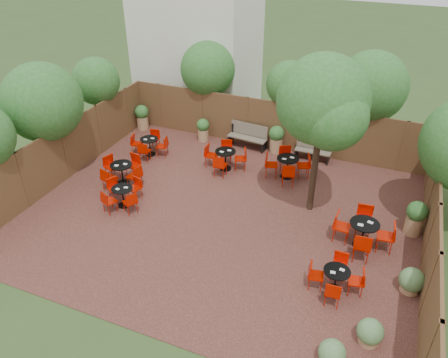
% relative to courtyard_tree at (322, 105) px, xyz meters
% --- Properties ---
extents(ground, '(80.00, 80.00, 0.00)m').
position_rel_courtyard_tree_xyz_m(ground, '(-2.52, -1.34, -3.60)').
color(ground, '#354F23').
rests_on(ground, ground).
extents(courtyard_paving, '(12.00, 10.00, 0.02)m').
position_rel_courtyard_tree_xyz_m(courtyard_paving, '(-2.52, -1.34, -3.59)').
color(courtyard_paving, '#391D17').
rests_on(courtyard_paving, ground).
extents(fence_back, '(12.00, 0.08, 2.00)m').
position_rel_courtyard_tree_xyz_m(fence_back, '(-2.52, 3.66, -2.60)').
color(fence_back, brown).
rests_on(fence_back, ground).
extents(fence_left, '(0.08, 10.00, 2.00)m').
position_rel_courtyard_tree_xyz_m(fence_left, '(-8.52, -1.34, -2.60)').
color(fence_left, brown).
rests_on(fence_left, ground).
extents(fence_right, '(0.08, 10.00, 2.00)m').
position_rel_courtyard_tree_xyz_m(fence_right, '(3.48, -1.34, -2.60)').
color(fence_right, brown).
rests_on(fence_right, ground).
extents(neighbour_building, '(5.00, 4.00, 8.00)m').
position_rel_courtyard_tree_xyz_m(neighbour_building, '(-7.02, 6.66, 0.40)').
color(neighbour_building, silver).
rests_on(neighbour_building, ground).
extents(overhang_foliage, '(15.81, 10.64, 2.76)m').
position_rel_courtyard_tree_xyz_m(overhang_foliage, '(-3.13, 1.34, -0.87)').
color(overhang_foliage, '#27621F').
rests_on(overhang_foliage, ground).
extents(courtyard_tree, '(2.79, 2.69, 5.06)m').
position_rel_courtyard_tree_xyz_m(courtyard_tree, '(0.00, 0.00, 0.00)').
color(courtyard_tree, black).
rests_on(courtyard_tree, courtyard_paving).
extents(park_bench_left, '(1.63, 0.66, 0.98)m').
position_rel_courtyard_tree_xyz_m(park_bench_left, '(-3.31, 3.29, -3.08)').
color(park_bench_left, brown).
rests_on(park_bench_left, courtyard_paving).
extents(park_bench_right, '(1.37, 0.44, 0.84)m').
position_rel_courtyard_tree_xyz_m(park_bench_right, '(-0.64, 3.28, -3.15)').
color(park_bench_right, brown).
rests_on(park_bench_right, courtyard_paving).
extents(bistro_tables, '(10.00, 6.44, 0.94)m').
position_rel_courtyard_tree_xyz_m(bistro_tables, '(-2.65, -0.36, -3.15)').
color(bistro_tables, black).
rests_on(bistro_tables, courtyard_paving).
extents(planters, '(11.90, 4.03, 1.10)m').
position_rel_courtyard_tree_xyz_m(planters, '(-2.87, 2.33, -3.00)').
color(planters, '#A67C53').
rests_on(planters, courtyard_paving).
extents(low_shrubs, '(2.07, 3.49, 0.69)m').
position_rel_courtyard_tree_xyz_m(low_shrubs, '(2.49, -4.09, -3.27)').
color(low_shrubs, '#A67C53').
rests_on(low_shrubs, courtyard_paving).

